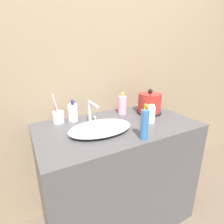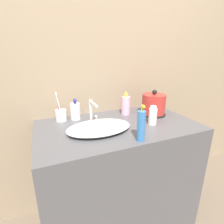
# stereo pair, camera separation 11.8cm
# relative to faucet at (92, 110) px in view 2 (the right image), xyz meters

# --- Properties ---
(wall_back) EXTENTS (6.00, 0.04, 2.60)m
(wall_back) POSITION_rel_faucet_xyz_m (0.15, 0.23, 0.36)
(wall_back) COLOR gray
(wall_back) RESTS_ON ground_plane
(vanity_counter) EXTENTS (1.12, 0.63, 0.85)m
(vanity_counter) POSITION_rel_faucet_xyz_m (0.15, -0.10, -0.52)
(vanity_counter) COLOR #4C4C51
(vanity_counter) RESTS_ON ground_plane
(sink_basin) EXTENTS (0.42, 0.26, 0.05)m
(sink_basin) POSITION_rel_faucet_xyz_m (-0.01, -0.16, -0.07)
(sink_basin) COLOR white
(sink_basin) RESTS_ON vanity_counter
(faucet) EXTENTS (0.06, 0.15, 0.17)m
(faucet) POSITION_rel_faucet_xyz_m (0.00, 0.00, 0.00)
(faucet) COLOR silver
(faucet) RESTS_ON vanity_counter
(electric_kettle) EXTENTS (0.20, 0.20, 0.21)m
(electric_kettle) POSITION_rel_faucet_xyz_m (0.51, -0.02, -0.02)
(electric_kettle) COLOR black
(electric_kettle) RESTS_ON vanity_counter
(toothbrush_cup) EXTENTS (0.08, 0.08, 0.22)m
(toothbrush_cup) POSITION_rel_faucet_xyz_m (-0.20, 0.13, -0.05)
(toothbrush_cup) COLOR silver
(toothbrush_cup) RESTS_ON vanity_counter
(lotion_bottle) EXTENTS (0.07, 0.07, 0.16)m
(lotion_bottle) POSITION_rel_faucet_xyz_m (-0.10, 0.12, -0.03)
(lotion_bottle) COLOR white
(lotion_bottle) RESTS_ON vanity_counter
(shampoo_bottle) EXTENTS (0.06, 0.06, 0.13)m
(shampoo_bottle) POSITION_rel_faucet_xyz_m (0.38, -0.19, -0.03)
(shampoo_bottle) COLOR white
(shampoo_bottle) RESTS_ON vanity_counter
(mouthwash_bottle) EXTENTS (0.05, 0.05, 0.21)m
(mouthwash_bottle) POSITION_rel_faucet_xyz_m (0.18, -0.37, -0.01)
(mouthwash_bottle) COLOR #3370B7
(mouthwash_bottle) RESTS_ON vanity_counter
(hand_cream_bottle) EXTENTS (0.07, 0.07, 0.19)m
(hand_cream_bottle) POSITION_rel_faucet_xyz_m (0.30, 0.08, -0.02)
(hand_cream_bottle) COLOR #EAA8C6
(hand_cream_bottle) RESTS_ON vanity_counter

